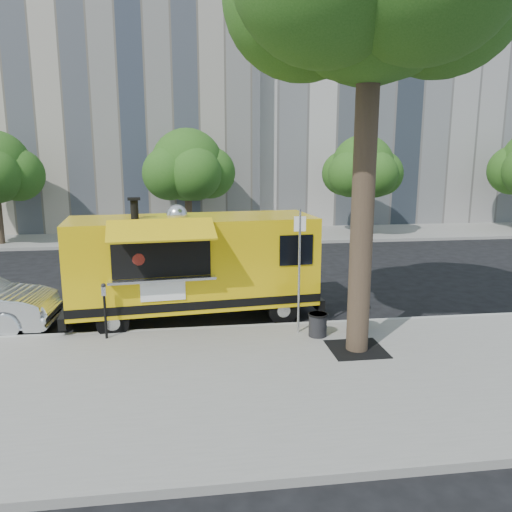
{
  "coord_description": "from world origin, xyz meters",
  "views": [
    {
      "loc": [
        -1.02,
        -12.81,
        4.41
      ],
      "look_at": [
        0.73,
        0.0,
        1.74
      ],
      "focal_mm": 35.0,
      "sensor_mm": 36.0,
      "label": 1
    }
  ],
  "objects": [
    {
      "name": "parking_meter",
      "position": [
        -3.0,
        -1.35,
        0.98
      ],
      "size": [
        0.11,
        0.11,
        1.33
      ],
      "color": "black",
      "rests_on": "sidewalk"
    },
    {
      "name": "far_tree_c",
      "position": [
        8.0,
        12.4,
        3.72
      ],
      "size": [
        3.24,
        3.24,
        5.21
      ],
      "color": "#33261C",
      "rests_on": "far_sidewalk"
    },
    {
      "name": "trash_bin_left",
      "position": [
        1.95,
        -1.87,
        0.45
      ],
      "size": [
        0.46,
        0.46,
        0.56
      ],
      "color": "black",
      "rests_on": "sidewalk"
    },
    {
      "name": "tree_well",
      "position": [
        2.6,
        -2.8,
        0.15
      ],
      "size": [
        1.2,
        1.2,
        0.02
      ],
      "primitive_type": "cube",
      "color": "black",
      "rests_on": "sidewalk"
    },
    {
      "name": "sign_post",
      "position": [
        1.55,
        -1.55,
        1.85
      ],
      "size": [
        0.28,
        0.06,
        3.0
      ],
      "color": "silver",
      "rests_on": "sidewalk"
    },
    {
      "name": "trash_bin_right",
      "position": [
        3.04,
        -1.67,
        0.49
      ],
      "size": [
        0.53,
        0.53,
        0.63
      ],
      "color": "black",
      "rests_on": "sidewalk"
    },
    {
      "name": "sidewalk",
      "position": [
        0.0,
        -4.0,
        0.07
      ],
      "size": [
        60.0,
        6.0,
        0.15
      ],
      "primitive_type": "cube",
      "color": "gray",
      "rests_on": "ground"
    },
    {
      "name": "far_tree_b",
      "position": [
        -1.0,
        12.7,
        3.83
      ],
      "size": [
        3.6,
        3.6,
        5.5
      ],
      "color": "#33261C",
      "rests_on": "far_sidewalk"
    },
    {
      "name": "ground",
      "position": [
        0.0,
        0.0,
        0.0
      ],
      "size": [
        120.0,
        120.0,
        0.0
      ],
      "primitive_type": "plane",
      "color": "black",
      "rests_on": "ground"
    },
    {
      "name": "building_mid",
      "position": [
        12.0,
        23.0,
        10.0
      ],
      "size": [
        20.0,
        14.0,
        20.0
      ],
      "primitive_type": "cube",
      "color": "#AAA39F",
      "rests_on": "ground"
    },
    {
      "name": "curb",
      "position": [
        0.0,
        -0.93,
        0.07
      ],
      "size": [
        60.0,
        0.14,
        0.16
      ],
      "primitive_type": "cube",
      "color": "#999993",
      "rests_on": "ground"
    },
    {
      "name": "far_sidewalk",
      "position": [
        0.0,
        13.5,
        0.07
      ],
      "size": [
        60.0,
        5.0,
        0.15
      ],
      "primitive_type": "cube",
      "color": "gray",
      "rests_on": "ground"
    },
    {
      "name": "food_truck",
      "position": [
        -0.94,
        0.17,
        1.55
      ],
      "size": [
        6.85,
        3.57,
        3.29
      ],
      "rotation": [
        0.0,
        0.0,
        0.1
      ],
      "color": "yellow",
      "rests_on": "ground"
    },
    {
      "name": "building_left",
      "position": [
        -8.0,
        22.0,
        12.0
      ],
      "size": [
        22.0,
        14.0,
        24.0
      ],
      "primitive_type": "cube",
      "color": "#A29787",
      "rests_on": "ground"
    }
  ]
}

